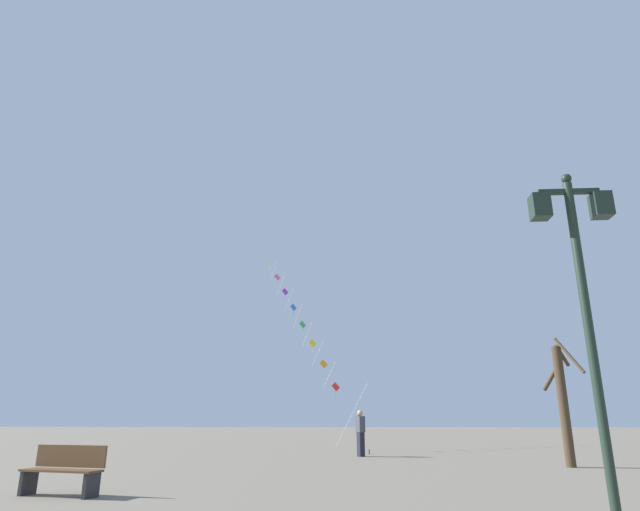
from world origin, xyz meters
TOP-DOWN VIEW (x-y plane):
  - ground_plane at (0.00, 20.00)m, footprint 160.00×160.00m
  - twin_lantern_lamp_post at (2.73, 7.20)m, footprint 1.23×0.28m
  - kite_train at (-3.47, 27.34)m, footprint 6.02×9.19m
  - kite_flyer at (-0.61, 20.80)m, footprint 0.41×0.62m
  - bare_tree at (5.60, 16.46)m, footprint 0.90×1.67m
  - park_bench at (-6.26, 9.48)m, footprint 1.66×0.81m

SIDE VIEW (x-z plane):
  - ground_plane at x=0.00m, z-range 0.00..0.00m
  - park_bench at x=-6.26m, z-range 0.01..0.90m
  - kite_flyer at x=-0.61m, z-range 0.05..1.76m
  - bare_tree at x=5.60m, z-range 0.01..3.85m
  - twin_lantern_lamp_post at x=2.73m, z-range 0.97..6.15m
  - kite_train at x=-3.47m, z-range 0.51..11.58m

